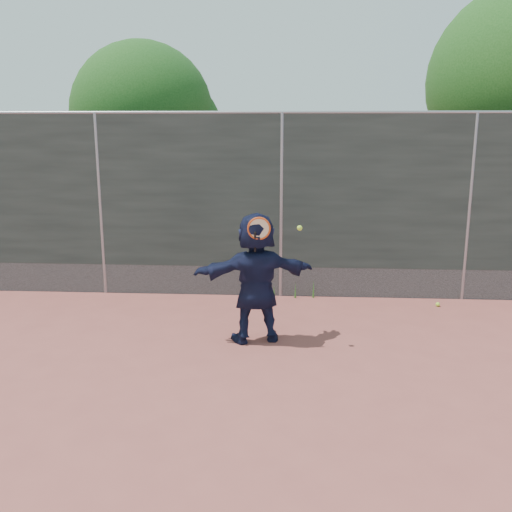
{
  "coord_description": "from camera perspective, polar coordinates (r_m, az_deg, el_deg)",
  "views": [
    {
      "loc": [
        0.16,
        -5.72,
        2.83
      ],
      "look_at": [
        -0.28,
        1.46,
        1.16
      ],
      "focal_mm": 40.0,
      "sensor_mm": 36.0,
      "label": 1
    }
  ],
  "objects": [
    {
      "name": "ball_ground",
      "position": [
        9.51,
        17.71,
        -4.63
      ],
      "size": [
        0.07,
        0.07,
        0.07
      ],
      "primitive_type": "sphere",
      "color": "#BBEE35",
      "rests_on": "ground"
    },
    {
      "name": "ground",
      "position": [
        6.38,
        1.78,
        -13.22
      ],
      "size": [
        80.0,
        80.0,
        0.0
      ],
      "primitive_type": "plane",
      "color": "#9E4C42",
      "rests_on": "ground"
    },
    {
      "name": "tree_left",
      "position": [
        12.63,
        -10.51,
        13.4
      ],
      "size": [
        3.15,
        3.0,
        4.53
      ],
      "color": "#382314",
      "rests_on": "ground"
    },
    {
      "name": "player",
      "position": [
        7.45,
        0.0,
        -2.16
      ],
      "size": [
        1.69,
        0.91,
        1.73
      ],
      "primitive_type": "imported",
      "rotation": [
        0.0,
        0.0,
        3.41
      ],
      "color": "#131836",
      "rests_on": "ground"
    },
    {
      "name": "fence",
      "position": [
        9.3,
        2.54,
        5.39
      ],
      "size": [
        20.0,
        0.06,
        3.03
      ],
      "color": "#38423D",
      "rests_on": "ground"
    },
    {
      "name": "swing_action",
      "position": [
        7.11,
        0.69,
        2.64
      ],
      "size": [
        0.69,
        0.15,
        0.51
      ],
      "color": "#D24513",
      "rests_on": "ground"
    },
    {
      "name": "weed_clump",
      "position": [
        9.49,
        4.22,
        -3.42
      ],
      "size": [
        0.68,
        0.07,
        0.3
      ],
      "color": "#387226",
      "rests_on": "ground"
    }
  ]
}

